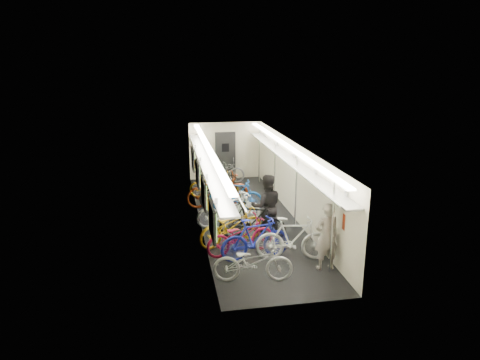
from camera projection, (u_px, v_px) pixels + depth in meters
name	position (u px, v px, depth m)	size (l,w,h in m)	color
train_car_shell	(232.00, 164.00, 13.72)	(10.00, 10.00, 10.00)	black
bicycle_0	(253.00, 262.00, 9.62)	(0.63, 1.80, 0.95)	#A5A6AA
bicycle_1	(256.00, 239.00, 10.68)	(0.52, 1.84, 1.10)	#192299
bicycle_2	(241.00, 236.00, 11.00)	(0.65, 1.87, 0.98)	#A01133
bicycle_3	(252.00, 221.00, 11.81)	(0.53, 1.88, 1.13)	black
bicycle_4	(231.00, 226.00, 11.59)	(0.69, 1.97, 1.03)	#C59412
bicycle_5	(235.00, 210.00, 12.73)	(0.51, 1.80, 1.08)	white
bicycle_6	(227.00, 211.00, 12.88)	(0.65, 1.85, 0.97)	silver
bicycle_7	(236.00, 195.00, 14.15)	(0.52, 1.83, 1.10)	#1A509E
bicycle_8	(218.00, 190.00, 14.64)	(0.77, 2.20, 1.16)	maroon
bicycle_9	(224.00, 191.00, 14.65)	(0.51, 1.82, 1.09)	black
bicycle_10	(214.00, 185.00, 15.55)	(0.63, 1.80, 0.95)	gold
bicycle_11	(293.00, 239.00, 10.66)	(0.53, 1.87, 1.13)	silver
bicycle_12	(217.00, 176.00, 16.89)	(0.62, 1.77, 0.93)	slate
bicycle_14	(221.00, 171.00, 17.50)	(0.66, 1.88, 0.99)	slate
passenger_near	(326.00, 237.00, 10.10)	(0.61, 0.40, 1.67)	gray
passenger_mid	(266.00, 206.00, 11.94)	(0.89, 0.69, 1.83)	black
backpack	(349.00, 222.00, 9.80)	(0.26, 0.14, 0.38)	#9D280F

